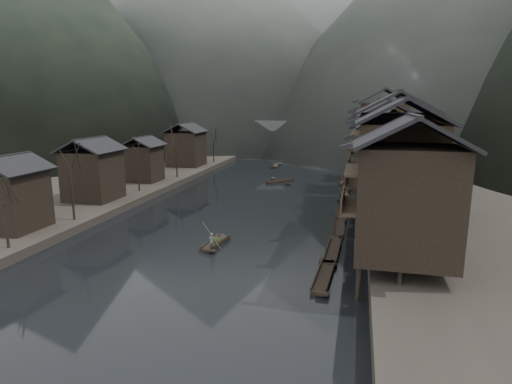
% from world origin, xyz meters
% --- Properties ---
extents(water, '(300.00, 300.00, 0.00)m').
position_xyz_m(water, '(0.00, 0.00, 0.00)').
color(water, black).
rests_on(water, ground).
extents(right_bank, '(40.00, 200.00, 1.80)m').
position_xyz_m(right_bank, '(35.00, 40.00, 0.90)').
color(right_bank, '#2D2823').
rests_on(right_bank, ground).
extents(left_bank, '(40.00, 200.00, 1.20)m').
position_xyz_m(left_bank, '(-35.00, 40.00, 0.60)').
color(left_bank, '#2D2823').
rests_on(left_bank, ground).
extents(stilt_houses, '(9.00, 67.60, 16.01)m').
position_xyz_m(stilt_houses, '(17.28, 19.17, 8.87)').
color(stilt_houses, black).
rests_on(stilt_houses, ground).
extents(left_houses, '(8.10, 53.20, 8.73)m').
position_xyz_m(left_houses, '(-20.50, 20.12, 5.66)').
color(left_houses, black).
rests_on(left_houses, left_bank).
extents(bare_trees, '(3.85, 60.47, 7.71)m').
position_xyz_m(bare_trees, '(-17.00, 17.20, 6.37)').
color(bare_trees, black).
rests_on(bare_trees, left_bank).
extents(moored_sampans, '(2.20, 49.84, 0.47)m').
position_xyz_m(moored_sampans, '(11.96, 15.02, 0.20)').
color(moored_sampans, black).
rests_on(moored_sampans, water).
extents(midriver_boats, '(7.31, 23.21, 0.45)m').
position_xyz_m(midriver_boats, '(-1.24, 41.41, 0.20)').
color(midriver_boats, black).
rests_on(midriver_boats, water).
extents(stone_bridge, '(40.00, 6.00, 9.00)m').
position_xyz_m(stone_bridge, '(-0.00, 72.00, 5.11)').
color(stone_bridge, '#4C4C4F').
rests_on(stone_bridge, ground).
extents(hills, '(320.00, 380.00, 130.88)m').
position_xyz_m(hills, '(5.74, 171.34, 57.20)').
color(hills, black).
rests_on(hills, ground).
extents(hero_sampan, '(1.65, 5.19, 0.44)m').
position_xyz_m(hero_sampan, '(0.50, -1.42, 0.20)').
color(hero_sampan, black).
rests_on(hero_sampan, water).
extents(cargo_heap, '(1.13, 1.48, 0.68)m').
position_xyz_m(cargo_heap, '(0.47, -1.19, 0.78)').
color(cargo_heap, black).
rests_on(cargo_heap, hero_sampan).
extents(boatman, '(0.61, 0.42, 1.62)m').
position_xyz_m(boatman, '(0.73, -3.20, 1.24)').
color(boatman, slate).
rests_on(boatman, hero_sampan).
extents(bamboo_pole, '(1.45, 1.82, 3.56)m').
position_xyz_m(bamboo_pole, '(0.93, -3.20, 3.83)').
color(bamboo_pole, '#8C7A51').
rests_on(bamboo_pole, boatman).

